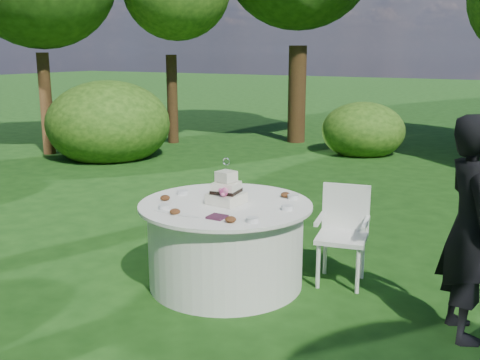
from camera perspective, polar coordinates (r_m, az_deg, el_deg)
name	(u,v)px	position (r m, az deg, el deg)	size (l,w,h in m)	color
ground	(226,283)	(5.29, -1.44, -10.42)	(80.00, 80.00, 0.00)	#14390F
napkins	(217,217)	(4.60, -2.34, -3.76)	(0.14, 0.14, 0.02)	#471E35
feather_plume	(176,214)	(4.73, -6.49, -3.41)	(0.48, 0.07, 0.01)	white
guest	(470,228)	(4.45, 22.32, -4.57)	(0.61, 0.40, 1.68)	black
table	(226,243)	(5.15, -1.47, -6.45)	(1.56, 1.56, 0.77)	silver
cake	(226,191)	(4.99, -1.41, -1.16)	(0.30, 0.31, 0.42)	white
chair	(343,227)	(5.27, 10.46, -4.71)	(0.52, 0.51, 0.90)	silver
votives	(233,201)	(5.02, -0.72, -2.16)	(1.19, 0.96, 0.04)	silver
petal_cups	(215,205)	(4.88, -2.58, -2.57)	(1.00, 1.05, 0.05)	#562D16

